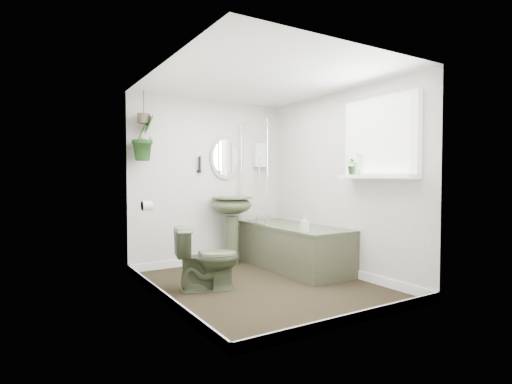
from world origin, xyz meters
TOP-DOWN VIEW (x-y plane):
  - floor at (0.00, 0.00)m, footprint 2.30×2.80m
  - ceiling at (0.00, 0.00)m, footprint 2.30×2.80m
  - wall_back at (0.00, 1.41)m, footprint 2.30×0.02m
  - wall_front at (0.00, -1.41)m, footprint 2.30×0.02m
  - wall_left at (-1.16, 0.00)m, footprint 0.02×2.80m
  - wall_right at (1.16, 0.00)m, footprint 0.02×2.80m
  - skirting at (0.00, 0.00)m, footprint 2.30×2.80m
  - bathtub at (0.80, 0.50)m, footprint 0.72×1.72m
  - bath_screen at (0.47, 0.99)m, footprint 0.04×0.72m
  - shower_box at (0.80, 1.34)m, footprint 0.20×0.10m
  - oval_mirror at (0.23, 1.37)m, footprint 0.46×0.03m
  - wall_sconce at (-0.17, 1.36)m, footprint 0.04×0.04m
  - toilet_roll_holder at (-1.10, 0.70)m, footprint 0.11×0.11m
  - window_recess at (1.09, -0.70)m, footprint 0.08×1.00m
  - window_sill at (1.02, -0.70)m, footprint 0.18×1.00m
  - window_blinds at (1.04, -0.70)m, footprint 0.01×0.86m
  - toilet at (-0.60, 0.18)m, footprint 0.75×0.53m
  - pedestal_sink at (0.23, 1.16)m, footprint 0.57×0.49m
  - sill_plant at (0.99, -0.40)m, footprint 0.23×0.20m
  - hanging_plant at (-0.97, 1.25)m, footprint 0.41×0.41m
  - soap_bottle at (0.51, -0.10)m, footprint 0.11×0.12m
  - hanging_pot at (-0.97, 1.25)m, footprint 0.16×0.16m

SIDE VIEW (x-z plane):
  - floor at x=0.00m, z-range -0.02..0.00m
  - skirting at x=0.00m, z-range 0.00..0.10m
  - bathtub at x=0.80m, z-range 0.00..0.58m
  - toilet at x=-0.60m, z-range 0.00..0.69m
  - pedestal_sink at x=0.23m, z-range 0.00..0.96m
  - soap_bottle at x=0.51m, z-range 0.58..0.78m
  - toilet_roll_holder at x=-1.10m, z-range 0.84..0.96m
  - wall_back at x=0.00m, z-range 0.00..2.30m
  - wall_front at x=0.00m, z-range 0.00..2.30m
  - wall_left at x=-1.16m, z-range 0.00..2.30m
  - wall_right at x=1.16m, z-range 0.00..2.30m
  - window_sill at x=1.02m, z-range 1.21..1.25m
  - bath_screen at x=0.47m, z-range 0.58..1.98m
  - sill_plant at x=0.99m, z-range 1.25..1.48m
  - wall_sconce at x=-0.17m, z-range 1.29..1.51m
  - oval_mirror at x=0.23m, z-range 1.19..1.81m
  - shower_box at x=0.80m, z-range 1.38..1.73m
  - window_recess at x=1.09m, z-range 1.20..2.10m
  - window_blinds at x=1.04m, z-range 1.27..2.03m
  - hanging_plant at x=-0.97m, z-range 1.43..2.01m
  - hanging_pot at x=-0.97m, z-range 1.89..2.01m
  - ceiling at x=0.00m, z-range 2.30..2.32m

